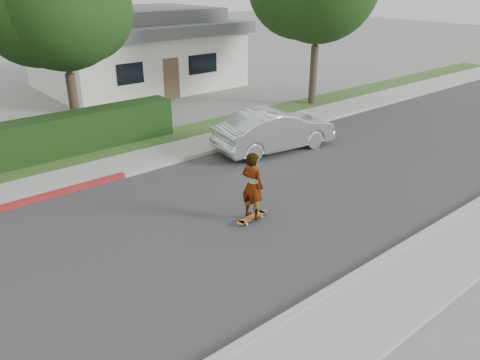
# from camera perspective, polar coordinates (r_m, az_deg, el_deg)

# --- Properties ---
(ground) EXTENTS (120.00, 120.00, 0.00)m
(ground) POSITION_cam_1_polar(r_m,az_deg,el_deg) (11.78, -9.28, -7.01)
(ground) COLOR slate
(ground) RESTS_ON ground
(road) EXTENTS (60.00, 8.00, 0.01)m
(road) POSITION_cam_1_polar(r_m,az_deg,el_deg) (11.77, -9.28, -6.98)
(road) COLOR #2D2D30
(road) RESTS_ON ground
(curb_near) EXTENTS (60.00, 0.20, 0.15)m
(curb_near) POSITION_cam_1_polar(r_m,az_deg,el_deg) (9.04, 4.87, -16.94)
(curb_near) COLOR #9E9E99
(curb_near) RESTS_ON ground
(sidewalk_near) EXTENTS (60.00, 1.60, 0.12)m
(sidewalk_near) POSITION_cam_1_polar(r_m,az_deg,el_deg) (8.61, 9.31, -19.87)
(sidewalk_near) COLOR gray
(sidewalk_near) RESTS_ON ground
(curb_far) EXTENTS (60.00, 0.20, 0.15)m
(curb_far) POSITION_cam_1_polar(r_m,az_deg,el_deg) (15.08, -17.37, -0.38)
(curb_far) COLOR #9E9E99
(curb_far) RESTS_ON ground
(sidewalk_far) EXTENTS (60.00, 1.60, 0.12)m
(sidewalk_far) POSITION_cam_1_polar(r_m,az_deg,el_deg) (15.87, -18.66, 0.59)
(sidewalk_far) COLOR gray
(sidewalk_far) RESTS_ON ground
(planting_strip) EXTENTS (60.00, 1.60, 0.10)m
(planting_strip) POSITION_cam_1_polar(r_m,az_deg,el_deg) (17.29, -20.67, 2.15)
(planting_strip) COLOR #2D4C1E
(planting_strip) RESTS_ON ground
(tree_center) EXTENTS (5.66, 4.84, 7.44)m
(tree_center) POSITION_cam_1_polar(r_m,az_deg,el_deg) (19.21, -21.35, 19.06)
(tree_center) COLOR #33261C
(tree_center) RESTS_ON ground
(house) EXTENTS (10.60, 8.60, 4.30)m
(house) POSITION_cam_1_polar(r_m,az_deg,el_deg) (28.31, -12.58, 15.32)
(house) COLOR beige
(house) RESTS_ON ground
(skateboard) EXTENTS (1.11, 0.33, 0.10)m
(skateboard) POSITION_cam_1_polar(r_m,az_deg,el_deg) (12.37, 1.48, -4.55)
(skateboard) COLOR yellow
(skateboard) RESTS_ON ground
(skateboarder) EXTENTS (0.55, 0.73, 1.80)m
(skateboarder) POSITION_cam_1_polar(r_m,az_deg,el_deg) (11.97, 1.53, -0.70)
(skateboarder) COLOR white
(skateboarder) RESTS_ON skateboard
(car_silver) EXTENTS (4.76, 2.21, 1.51)m
(car_silver) POSITION_cam_1_polar(r_m,az_deg,el_deg) (17.25, 4.26, 6.09)
(car_silver) COLOR silver
(car_silver) RESTS_ON ground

